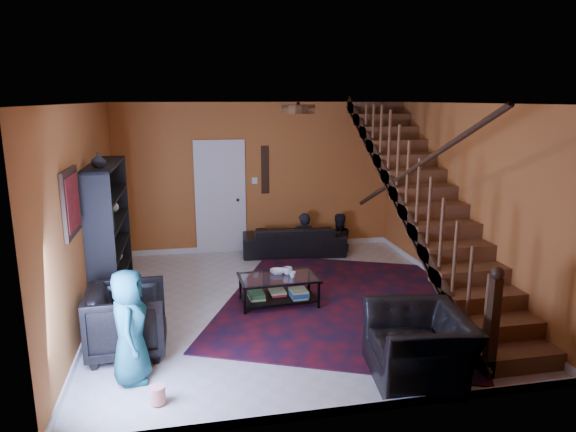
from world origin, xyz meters
name	(u,v)px	position (x,y,z in m)	size (l,w,h in m)	color
floor	(285,303)	(0.00, 0.00, 0.00)	(5.50, 5.50, 0.00)	beige
room	(190,275)	(-1.33, 1.33, 0.05)	(5.50, 5.50, 5.50)	#AD5D26
staircase	(428,201)	(2.12, 0.00, 1.40)	(0.95, 5.02, 3.18)	brown
bookshelf	(110,236)	(-2.40, 0.60, 0.96)	(0.35, 1.80, 2.00)	black
door	(220,199)	(-0.70, 2.73, 1.02)	(0.82, 0.05, 2.05)	silver
framed_picture	(71,202)	(-2.57, -0.90, 1.75)	(0.04, 0.74, 0.74)	maroon
wall_hanging	(265,170)	(0.15, 2.73, 1.55)	(0.14, 0.03, 0.90)	black
ceiling_fixture	(298,109)	(0.00, -0.80, 2.74)	(0.40, 0.40, 0.10)	#3F2814
rug	(347,302)	(0.86, -0.19, 0.01)	(3.36, 3.84, 0.02)	#4C0D15
sofa	(294,240)	(0.61, 2.30, 0.28)	(1.90, 0.74, 0.55)	black
armchair_left	(127,320)	(-2.05, -1.08, 0.39)	(0.84, 0.87, 0.79)	black
armchair_right	(419,346)	(0.97, -2.25, 0.35)	(1.09, 0.95, 0.71)	black
person_adult_a	(304,244)	(0.82, 2.35, 0.16)	(0.44, 0.29, 1.22)	black
person_adult_b	(338,243)	(1.50, 2.35, 0.14)	(0.57, 0.45, 1.18)	black
person_child	(130,326)	(-1.95, -1.72, 0.60)	(0.59, 0.38, 1.21)	#195B61
coffee_table	(278,289)	(-0.11, -0.04, 0.24)	(1.12, 0.69, 0.42)	black
cup_a	(288,271)	(0.04, 0.02, 0.47)	(0.13, 0.13, 0.11)	#999999
cup_b	(292,275)	(0.08, -0.12, 0.46)	(0.09, 0.09, 0.08)	#999999
bowl	(278,272)	(-0.09, 0.09, 0.44)	(0.22, 0.22, 0.05)	#999999
vase	(98,160)	(-2.41, 0.10, 2.10)	(0.18, 0.18, 0.19)	#999999
popcorn_bucket	(158,395)	(-1.68, -2.22, 0.10)	(0.15, 0.15, 0.17)	red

